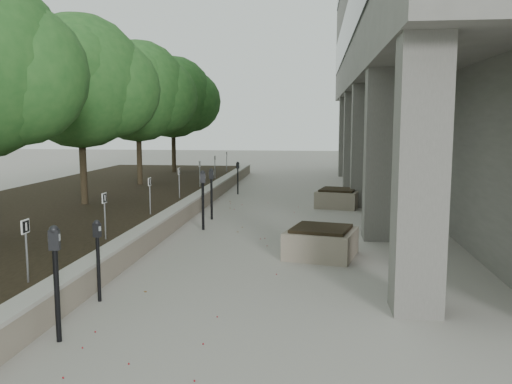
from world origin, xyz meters
The scene contains 21 objects.
ground centered at (0.00, 0.00, 0.00)m, with size 90.00×90.00×0.00m, color #99948D.
retaining_wall centered at (-1.82, 9.00, 0.25)m, with size 0.39×26.00×0.50m, color gray, non-canonical shape.
planting_bed centered at (-5.50, 9.00, 0.20)m, with size 7.00×26.00×0.40m, color black.
crabapple_tree_3 centered at (-4.80, 8.00, 3.12)m, with size 4.60×4.00×5.44m, color #225520, non-canonical shape.
crabapple_tree_4 centered at (-4.80, 13.00, 3.12)m, with size 4.60×4.00×5.44m, color #225520, non-canonical shape.
crabapple_tree_5 centered at (-4.80, 18.00, 3.12)m, with size 4.60×4.00×5.44m, color #225520, non-canonical shape.
parking_sign_2 centered at (-2.35, 0.50, 0.88)m, with size 0.04×0.22×0.96m, color black, non-canonical shape.
parking_sign_3 centered at (-2.35, 3.50, 0.88)m, with size 0.04×0.22×0.96m, color black, non-canonical shape.
parking_sign_4 centered at (-2.35, 6.50, 0.88)m, with size 0.04×0.22×0.96m, color black, non-canonical shape.
parking_sign_5 centered at (-2.35, 9.50, 0.88)m, with size 0.04×0.22×0.96m, color black, non-canonical shape.
parking_sign_6 centered at (-2.35, 12.50, 0.88)m, with size 0.04×0.22×0.96m, color black, non-canonical shape.
parking_sign_7 centered at (-2.35, 15.50, 0.88)m, with size 0.04×0.22×0.96m, color black, non-canonical shape.
parking_sign_8 centered at (-2.35, 18.50, 0.88)m, with size 0.04×0.22×0.96m, color black, non-canonical shape.
parking_meter_1 centered at (-1.32, -0.64, 0.76)m, with size 0.15×0.11×1.52m, color black, non-canonical shape.
parking_meter_2 centered at (-1.42, 0.91, 0.65)m, with size 0.13×0.09×1.29m, color black, non-canonical shape.
parking_meter_3 centered at (-0.98, 6.60, 0.77)m, with size 0.15×0.11×1.55m, color black, non-canonical shape.
parking_meter_4 centered at (-1.04, 8.09, 0.74)m, with size 0.15×0.10×1.48m, color black, non-canonical shape.
parking_meter_5 centered at (-1.08, 13.48, 0.63)m, with size 0.13×0.09×1.27m, color black, non-canonical shape.
planter_front centered at (2.04, 4.13, 0.31)m, with size 1.34×1.34×0.63m, color gray, non-canonical shape.
planter_back centered at (2.64, 10.75, 0.31)m, with size 1.31×1.31×0.61m, color gray, non-canonical shape.
berry_scatter centered at (-0.10, 5.00, 0.01)m, with size 3.30×14.10×0.02m, color maroon, non-canonical shape.
Camera 1 is at (1.92, -6.89, 2.79)m, focal length 37.76 mm.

